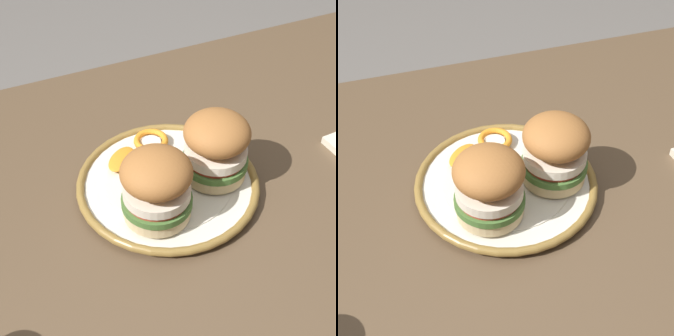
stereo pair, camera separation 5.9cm
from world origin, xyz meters
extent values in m
cube|color=brown|center=(0.00, 0.00, 0.74)|extent=(1.25, 0.80, 0.03)
cylinder|color=silver|center=(0.02, -0.05, 0.76)|extent=(0.24, 0.24, 0.01)
torus|color=olive|center=(0.02, -0.05, 0.77)|extent=(0.26, 0.26, 0.01)
cylinder|color=silver|center=(0.02, -0.05, 0.77)|extent=(0.18, 0.18, 0.00)
cylinder|color=beige|center=(-0.05, -0.04, 0.78)|extent=(0.09, 0.09, 0.02)
cylinder|color=#477033|center=(-0.05, -0.04, 0.80)|extent=(0.09, 0.09, 0.01)
cylinder|color=#BC3828|center=(-0.05, -0.04, 0.81)|extent=(0.08, 0.08, 0.01)
cylinder|color=silver|center=(-0.05, -0.04, 0.82)|extent=(0.09, 0.09, 0.01)
ellipsoid|color=#A36633|center=(-0.05, -0.04, 0.85)|extent=(0.12, 0.12, 0.05)
cylinder|color=beige|center=(0.06, 0.00, 0.78)|extent=(0.09, 0.09, 0.02)
cylinder|color=#477033|center=(0.06, 0.00, 0.80)|extent=(0.09, 0.09, 0.01)
cylinder|color=#BC3828|center=(0.06, 0.00, 0.81)|extent=(0.08, 0.08, 0.01)
cylinder|color=silver|center=(0.06, 0.00, 0.82)|extent=(0.09, 0.09, 0.01)
ellipsoid|color=#A36633|center=(0.06, 0.00, 0.85)|extent=(0.10, 0.10, 0.05)
torus|color=orange|center=(0.01, -0.13, 0.78)|extent=(0.07, 0.07, 0.01)
cylinder|color=#F4E5C6|center=(0.01, -0.13, 0.78)|extent=(0.03, 0.03, 0.00)
ellipsoid|color=orange|center=(0.06, -0.11, 0.78)|extent=(0.06, 0.06, 0.01)
camera|label=1|loc=(0.23, 0.42, 1.29)|focal=54.73mm
camera|label=2|loc=(0.18, 0.44, 1.29)|focal=54.73mm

